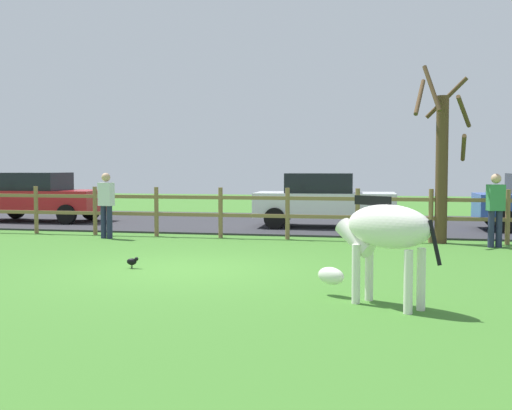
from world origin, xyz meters
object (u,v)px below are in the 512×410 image
(visitor_left_of_tree, at_px, (496,207))
(visitor_right_of_tree, at_px, (106,202))
(crow_on_grass, at_px, (132,261))
(parked_car_red, at_px, (39,197))
(bare_tree, at_px, (442,159))
(zebra, at_px, (383,234))
(parked_car_white, at_px, (324,200))

(visitor_left_of_tree, relative_size, visitor_right_of_tree, 1.00)
(crow_on_grass, distance_m, parked_car_red, 10.47)
(bare_tree, bearing_deg, visitor_left_of_tree, -28.84)
(zebra, distance_m, visitor_right_of_tree, 9.46)
(bare_tree, relative_size, crow_on_grass, 19.37)
(crow_on_grass, xyz_separation_m, visitor_right_of_tree, (-2.52, 4.34, 0.78))
(crow_on_grass, bearing_deg, zebra, -26.61)
(zebra, distance_m, parked_car_white, 10.32)
(bare_tree, distance_m, zebra, 7.41)
(bare_tree, height_order, zebra, bare_tree)
(zebra, height_order, visitor_right_of_tree, visitor_right_of_tree)
(parked_car_red, distance_m, visitor_left_of_tree, 13.82)
(zebra, bearing_deg, bare_tree, 80.14)
(visitor_left_of_tree, bearing_deg, parked_car_white, 139.66)
(zebra, distance_m, crow_on_grass, 4.93)
(visitor_right_of_tree, bearing_deg, parked_car_red, 137.53)
(parked_car_red, bearing_deg, zebra, -43.12)
(bare_tree, relative_size, zebra, 2.52)
(parked_car_white, bearing_deg, zebra, -79.91)
(zebra, height_order, parked_car_red, parked_car_red)
(visitor_left_of_tree, distance_m, visitor_right_of_tree, 9.24)
(parked_car_red, height_order, visitor_left_of_tree, visitor_left_of_tree)
(visitor_right_of_tree, bearing_deg, bare_tree, 5.01)
(zebra, distance_m, parked_car_red, 15.01)
(crow_on_grass, height_order, visitor_right_of_tree, visitor_right_of_tree)
(zebra, height_order, crow_on_grass, zebra)
(parked_car_white, bearing_deg, visitor_left_of_tree, -40.34)
(crow_on_grass, relative_size, parked_car_white, 0.05)
(bare_tree, distance_m, visitor_left_of_tree, 1.67)
(crow_on_grass, bearing_deg, parked_car_red, 129.27)
(parked_car_red, relative_size, visitor_right_of_tree, 2.47)
(bare_tree, xyz_separation_m, parked_car_red, (-12.21, 3.03, -1.14))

